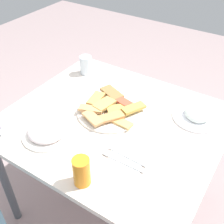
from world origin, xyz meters
TOP-DOWN VIEW (x-y plane):
  - ground_plane at (0.00, 0.00)m, footprint 6.00×6.00m
  - dining_table at (0.00, 0.00)m, footprint 1.01×0.89m
  - pide_platter at (0.05, -0.05)m, footprint 0.33×0.33m
  - salad_plate_greens at (0.19, 0.24)m, footprint 0.23×0.23m
  - salad_plate_rice at (-0.33, -0.24)m, footprint 0.24×0.24m
  - soda_can at (-0.10, 0.37)m, footprint 0.09×0.09m
  - drinking_glass at (0.37, -0.28)m, footprint 0.07×0.07m
  - paper_napkin at (-0.18, 0.19)m, footprint 0.18×0.18m
  - fork at (-0.18, 0.17)m, footprint 0.18×0.02m
  - spoon at (-0.18, 0.20)m, footprint 0.19×0.02m

SIDE VIEW (x-z plane):
  - ground_plane at x=0.00m, z-range 0.00..0.00m
  - dining_table at x=0.00m, z-range 0.27..0.97m
  - paper_napkin at x=-0.18m, z-range 0.70..0.70m
  - fork at x=-0.18m, z-range 0.70..0.71m
  - spoon at x=-0.18m, z-range 0.70..0.71m
  - pide_platter at x=0.05m, z-range 0.70..0.74m
  - salad_plate_rice at x=-0.33m, z-range 0.69..0.75m
  - salad_plate_greens at x=0.19m, z-range 0.69..0.75m
  - drinking_glass at x=0.37m, z-range 0.70..0.81m
  - soda_can at x=-0.10m, z-range 0.70..0.82m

